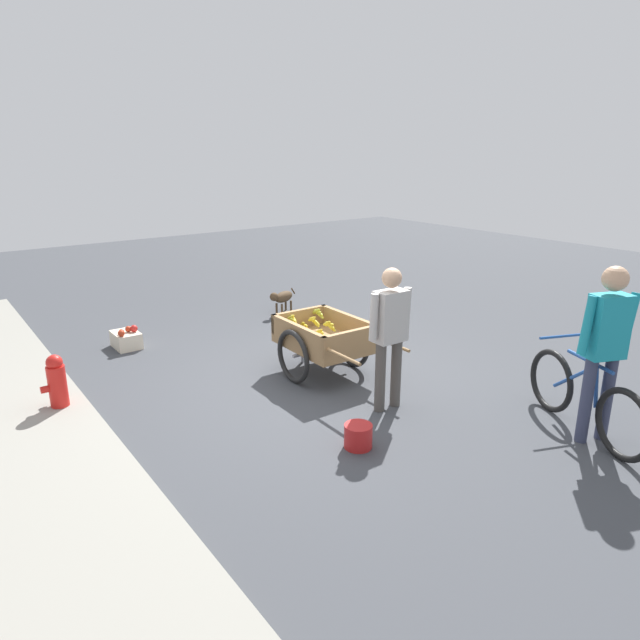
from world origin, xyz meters
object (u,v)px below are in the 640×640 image
at_px(cyclist_person, 606,339).
at_px(apple_crate, 126,339).
at_px(dog, 282,297).
at_px(vendor_person, 390,327).
at_px(fruit_cart, 323,340).
at_px(fire_hydrant, 57,386).
at_px(plastic_bucket, 358,436).
at_px(bicycle, 584,399).

xyz_separation_m(cyclist_person, apple_crate, (5.16, 2.67, -0.88)).
xyz_separation_m(dog, apple_crate, (-0.14, 2.65, -0.15)).
bearing_deg(vendor_person, fruit_cart, -1.02).
height_order(fruit_cart, fire_hydrant, fruit_cart).
relative_size(cyclist_person, plastic_bucket, 6.38).
distance_m(bicycle, fire_hydrant, 5.18).
distance_m(bicycle, dog, 5.17).
distance_m(cyclist_person, plastic_bucket, 2.38).
bearing_deg(bicycle, apple_crate, 28.50).
bearing_deg(dog, fruit_cart, 157.56).
height_order(fire_hydrant, apple_crate, fire_hydrant).
relative_size(fire_hydrant, apple_crate, 1.52).
xyz_separation_m(vendor_person, cyclist_person, (-1.64, -1.08, 0.11)).
relative_size(bicycle, fire_hydrant, 2.33).
xyz_separation_m(fruit_cart, apple_crate, (2.36, 1.61, -0.32)).
distance_m(vendor_person, fire_hydrant, 3.42).
xyz_separation_m(bicycle, dog, (5.17, 0.08, -0.08)).
xyz_separation_m(fruit_cart, fire_hydrant, (0.68, 2.84, -0.10)).
bearing_deg(fruit_cart, cyclist_person, -159.32).
distance_m(dog, plastic_bucket, 4.50).
xyz_separation_m(bicycle, fire_hydrant, (3.35, 3.96, -0.02)).
bearing_deg(dog, vendor_person, 163.94).
bearing_deg(fruit_cart, bicycle, -157.27).
bearing_deg(fire_hydrant, cyclist_person, -131.80).
bearing_deg(plastic_bucket, vendor_person, -60.34).
bearing_deg(fire_hydrant, fruit_cart, -103.52).
relative_size(dog, plastic_bucket, 2.43).
bearing_deg(fruit_cart, apple_crate, 34.34).
relative_size(vendor_person, fire_hydrant, 2.25).
bearing_deg(vendor_person, apple_crate, 24.33).
distance_m(fruit_cart, apple_crate, 2.87).
bearing_deg(bicycle, cyclist_person, 157.90).
xyz_separation_m(cyclist_person, plastic_bucket, (1.20, 1.86, -0.89)).
distance_m(vendor_person, plastic_bucket, 1.19).
height_order(fruit_cart, cyclist_person, cyclist_person).
bearing_deg(vendor_person, bicycle, -142.91).
distance_m(cyclist_person, dog, 5.36).
relative_size(cyclist_person, fire_hydrant, 2.49).
distance_m(fruit_cart, dog, 2.71).
relative_size(vendor_person, bicycle, 0.97).
bearing_deg(apple_crate, fruit_cart, -145.66).
bearing_deg(vendor_person, fire_hydrant, 56.83).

